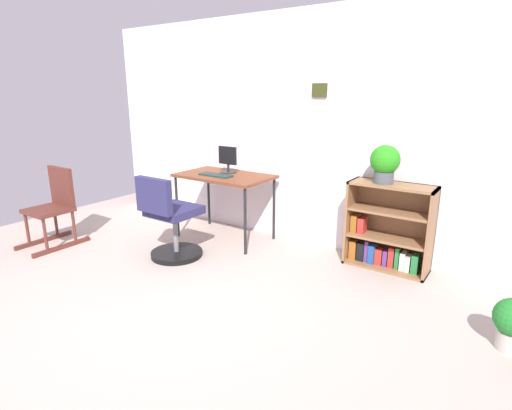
{
  "coord_description": "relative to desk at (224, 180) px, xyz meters",
  "views": [
    {
      "loc": [
        2.21,
        -1.73,
        1.63
      ],
      "look_at": [
        0.13,
        1.31,
        0.59
      ],
      "focal_mm": 28.46,
      "sensor_mm": 36.0,
      "label": 1
    }
  ],
  "objects": [
    {
      "name": "keyboard",
      "position": [
        -0.03,
        -0.11,
        0.07
      ],
      "size": [
        0.38,
        0.13,
        0.02
      ],
      "primitive_type": "cube",
      "color": "#213430",
      "rests_on": "desk"
    },
    {
      "name": "desk",
      "position": [
        0.0,
        0.0,
        0.0
      ],
      "size": [
        1.04,
        0.63,
        0.74
      ],
      "color": "brown",
      "rests_on": "ground_plane"
    },
    {
      "name": "potted_plant_on_shelf",
      "position": [
        1.69,
        0.2,
        0.33
      ],
      "size": [
        0.27,
        0.27,
        0.35
      ],
      "color": "#474C51",
      "rests_on": "bookshelf_low"
    },
    {
      "name": "ground_plane",
      "position": [
        0.57,
        -1.7,
        -0.68
      ],
      "size": [
        6.24,
        6.24,
        0.0
      ],
      "primitive_type": "plane",
      "color": "#AE9D93"
    },
    {
      "name": "office_chair",
      "position": [
        -0.07,
        -0.77,
        -0.31
      ],
      "size": [
        0.52,
        0.55,
        0.85
      ],
      "color": "black",
      "rests_on": "ground_plane"
    },
    {
      "name": "monitor",
      "position": [
        -0.04,
        0.11,
        0.2
      ],
      "size": [
        0.24,
        0.19,
        0.3
      ],
      "color": "#262628",
      "rests_on": "desk"
    },
    {
      "name": "bookshelf_low",
      "position": [
        1.76,
        0.25,
        -0.32
      ],
      "size": [
        0.77,
        0.3,
        0.82
      ],
      "color": "#885F3E",
      "rests_on": "ground_plane"
    },
    {
      "name": "rocking_chair",
      "position": [
        -1.4,
        -1.19,
        -0.25
      ],
      "size": [
        0.42,
        0.64,
        0.84
      ],
      "color": "#582922",
      "rests_on": "ground_plane"
    },
    {
      "name": "wall_back",
      "position": [
        0.57,
        0.45,
        0.53
      ],
      "size": [
        5.2,
        0.12,
        2.42
      ],
      "color": "silver",
      "rests_on": "ground_plane"
    }
  ]
}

